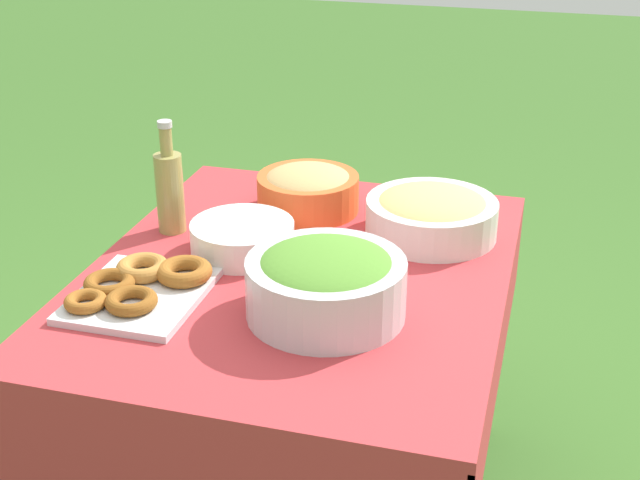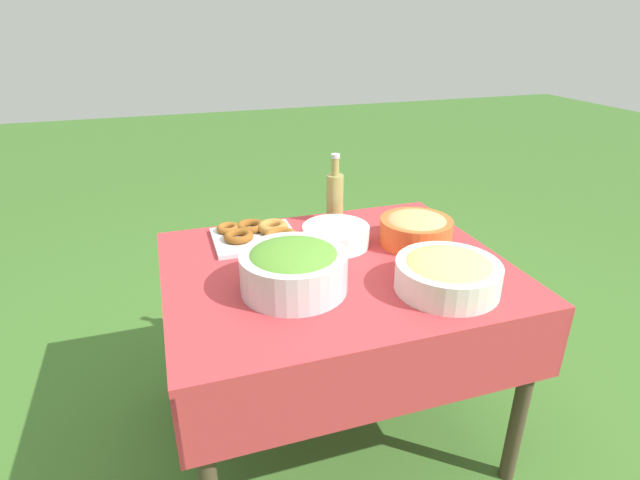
# 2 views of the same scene
# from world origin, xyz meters

# --- Properties ---
(ground_plane) EXTENTS (14.00, 14.00, 0.00)m
(ground_plane) POSITION_xyz_m (0.00, 0.00, 0.00)
(ground_plane) COLOR #3D6B28
(picnic_table) EXTENTS (1.11, 0.91, 0.71)m
(picnic_table) POSITION_xyz_m (0.00, 0.00, 0.61)
(picnic_table) COLOR #B73338
(picnic_table) RESTS_ON ground_plane
(salad_bowl) EXTENTS (0.32, 0.32, 0.14)m
(salad_bowl) POSITION_xyz_m (0.17, 0.11, 0.78)
(salad_bowl) COLOR silver
(salad_bowl) RESTS_ON picnic_table
(pasta_bowl) EXTENTS (0.31, 0.31, 0.11)m
(pasta_bowl) POSITION_xyz_m (-0.26, 0.25, 0.76)
(pasta_bowl) COLOR silver
(pasta_bowl) RESTS_ON picnic_table
(donut_platter) EXTENTS (0.30, 0.28, 0.05)m
(donut_platter) POSITION_xyz_m (0.20, -0.28, 0.73)
(donut_platter) COLOR silver
(donut_platter) RESTS_ON picnic_table
(plate_stack) EXTENTS (0.24, 0.24, 0.07)m
(plate_stack) POSITION_xyz_m (-0.05, -0.15, 0.74)
(plate_stack) COLOR white
(plate_stack) RESTS_ON picnic_table
(olive_oil_bottle) EXTENTS (0.07, 0.07, 0.27)m
(olive_oil_bottle) POSITION_xyz_m (-0.12, -0.35, 0.82)
(olive_oil_bottle) COLOR #998E4C
(olive_oil_bottle) RESTS_ON picnic_table
(bread_bowl) EXTENTS (0.26, 0.26, 0.11)m
(bread_bowl) POSITION_xyz_m (-0.33, -0.07, 0.77)
(bread_bowl) COLOR #E05B28
(bread_bowl) RESTS_ON picnic_table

